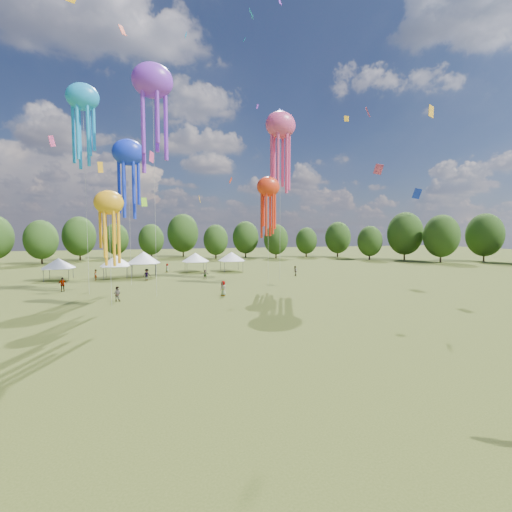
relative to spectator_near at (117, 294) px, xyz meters
name	(u,v)px	position (x,y,z in m)	size (l,w,h in m)	color
ground	(304,434)	(9.22, -30.38, -0.86)	(300.00, 300.00, 0.00)	#384416
spectator_near	(117,294)	(0.00, 0.00, 0.00)	(0.83, 0.65, 1.71)	gray
spectators_far	(177,276)	(7.82, 14.27, 0.04)	(37.22, 29.06, 1.91)	gray
festival_tents	(156,259)	(4.78, 23.37, 2.18)	(35.36, 11.27, 4.46)	#47474C
show_kites	(189,145)	(9.23, 7.01, 19.03)	(32.19, 17.80, 27.78)	#1831D9
small_kites	(182,84)	(8.74, 10.49, 28.37)	(76.92, 60.20, 46.99)	#1831D9
treeline	(157,238)	(5.36, 32.14, 5.69)	(201.57, 95.24, 13.43)	#38281C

